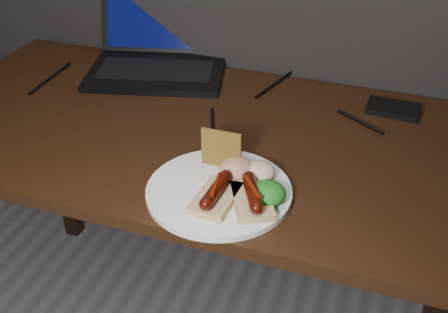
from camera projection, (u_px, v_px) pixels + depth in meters
desk at (201, 161)px, 1.37m from camera, size 1.40×0.70×0.75m
laptop at (159, 49)px, 1.58m from camera, size 0.44×0.41×0.25m
hard_drive at (393, 109)px, 1.39m from camera, size 0.13×0.09×0.02m
desk_cables at (212, 98)px, 1.45m from camera, size 0.91×0.48×0.01m
plate at (219, 191)px, 1.11m from camera, size 0.35×0.35×0.01m
bread_sausage_center at (216, 195)px, 1.06m from camera, size 0.08×0.12×0.04m
bread_sausage_right at (252, 197)px, 1.06m from camera, size 0.11×0.13×0.04m
crispbread at (221, 149)px, 1.15m from camera, size 0.09×0.01×0.08m
salad_greens at (268, 193)px, 1.06m from camera, size 0.07×0.07×0.04m
salsa_mound at (237, 168)px, 1.13m from camera, size 0.07×0.07×0.04m
coleslaw_mound at (259, 171)px, 1.13m from camera, size 0.06×0.06×0.04m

